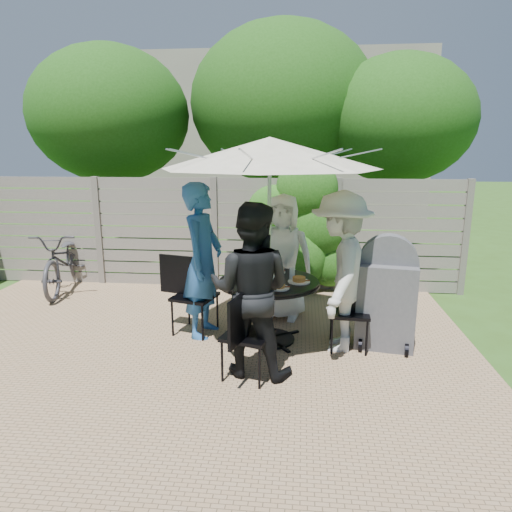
# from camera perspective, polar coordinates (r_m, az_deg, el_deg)

# --- Properties ---
(backyard_envelope) EXTENTS (60.00, 60.00, 5.00)m
(backyard_envelope) POSITION_cam_1_polar(r_m,az_deg,el_deg) (14.69, 0.54, 14.48)
(backyard_envelope) COLOR #2F4E18
(backyard_envelope) RESTS_ON ground
(patio_table) EXTENTS (1.35, 1.35, 0.78)m
(patio_table) POSITION_cam_1_polar(r_m,az_deg,el_deg) (5.49, 1.61, -5.38)
(patio_table) COLOR black
(patio_table) RESTS_ON ground
(umbrella) EXTENTS (2.84, 2.84, 2.42)m
(umbrella) POSITION_cam_1_polar(r_m,az_deg,el_deg) (5.20, 1.73, 12.72)
(umbrella) COLOR silver
(umbrella) RESTS_ON ground
(chair_back) EXTENTS (0.51, 0.68, 0.90)m
(chair_back) POSITION_cam_1_polar(r_m,az_deg,el_deg) (6.47, 3.49, -5.00)
(chair_back) COLOR black
(chair_back) RESTS_ON ground
(person_back) EXTENTS (0.91, 0.67, 1.72)m
(person_back) POSITION_cam_1_polar(r_m,az_deg,el_deg) (6.18, 3.32, -0.18)
(person_back) COLOR white
(person_back) RESTS_ON ground
(chair_left) EXTENTS (0.76, 0.59, 1.00)m
(chair_left) POSITION_cam_1_polar(r_m,az_deg,el_deg) (5.84, -7.76, -6.81)
(chair_left) COLOR black
(chair_left) RESTS_ON ground
(person_left) EXTENTS (0.56, 0.76, 1.92)m
(person_left) POSITION_cam_1_polar(r_m,az_deg,el_deg) (5.60, -6.67, -0.63)
(person_left) COLOR #255BA1
(person_left) RESTS_ON ground
(chair_front) EXTENTS (0.56, 0.73, 0.95)m
(chair_front) POSITION_cam_1_polar(r_m,az_deg,el_deg) (4.71, -1.08, -11.97)
(chair_front) COLOR black
(chair_front) RESTS_ON ground
(person_front) EXTENTS (0.97, 0.80, 1.80)m
(person_front) POSITION_cam_1_polar(r_m,az_deg,el_deg) (4.61, -0.65, -4.36)
(person_front) COLOR black
(person_front) RESTS_ON ground
(chair_right) EXTENTS (0.68, 0.46, 0.93)m
(chair_right) POSITION_cam_1_polar(r_m,az_deg,el_deg) (5.46, 11.64, -8.67)
(chair_right) COLOR black
(chair_right) RESTS_ON ground
(person_right) EXTENTS (0.86, 1.29, 1.85)m
(person_right) POSITION_cam_1_polar(r_m,az_deg,el_deg) (5.26, 10.49, -2.04)
(person_right) COLOR silver
(person_right) RESTS_ON ground
(plate_back) EXTENTS (0.26, 0.26, 0.06)m
(plate_back) POSITION_cam_1_polar(r_m,az_deg,el_deg) (5.75, 2.42, -1.81)
(plate_back) COLOR white
(plate_back) RESTS_ON patio_table
(plate_left) EXTENTS (0.26, 0.26, 0.06)m
(plate_left) POSITION_cam_1_polar(r_m,az_deg,el_deg) (5.50, -2.04, -2.52)
(plate_left) COLOR white
(plate_left) RESTS_ON patio_table
(plate_front) EXTENTS (0.26, 0.26, 0.06)m
(plate_front) POSITION_cam_1_polar(r_m,az_deg,el_deg) (5.07, 0.73, -3.87)
(plate_front) COLOR white
(plate_front) RESTS_ON patio_table
(plate_right) EXTENTS (0.26, 0.26, 0.06)m
(plate_right) POSITION_cam_1_polar(r_m,az_deg,el_deg) (5.35, 5.40, -3.03)
(plate_right) COLOR white
(plate_right) RESTS_ON patio_table
(plate_extra) EXTENTS (0.24, 0.24, 0.06)m
(plate_extra) POSITION_cam_1_polar(r_m,az_deg,el_deg) (5.09, 2.86, -3.82)
(plate_extra) COLOR white
(plate_extra) RESTS_ON patio_table
(glass_back) EXTENTS (0.07, 0.07, 0.14)m
(glass_back) POSITION_cam_1_polar(r_m,az_deg,el_deg) (5.66, 1.17, -1.56)
(glass_back) COLOR silver
(glass_back) RESTS_ON patio_table
(glass_front) EXTENTS (0.07, 0.07, 0.14)m
(glass_front) POSITION_cam_1_polar(r_m,az_deg,el_deg) (5.13, 2.13, -3.14)
(glass_front) COLOR silver
(glass_front) RESTS_ON patio_table
(glass_right) EXTENTS (0.07, 0.07, 0.14)m
(glass_right) POSITION_cam_1_polar(r_m,az_deg,el_deg) (5.45, 4.54, -2.20)
(glass_right) COLOR silver
(glass_right) RESTS_ON patio_table
(syrup_jug) EXTENTS (0.09, 0.09, 0.16)m
(syrup_jug) POSITION_cam_1_polar(r_m,az_deg,el_deg) (5.45, 1.13, -2.03)
(syrup_jug) COLOR #59280C
(syrup_jug) RESTS_ON patio_table
(coffee_cup) EXTENTS (0.08, 0.08, 0.12)m
(coffee_cup) POSITION_cam_1_polar(r_m,az_deg,el_deg) (5.59, 3.13, -1.89)
(coffee_cup) COLOR #C6B293
(coffee_cup) RESTS_ON patio_table
(bicycle) EXTENTS (1.03, 2.02, 1.01)m
(bicycle) POSITION_cam_1_polar(r_m,az_deg,el_deg) (8.14, -22.77, -0.49)
(bicycle) COLOR #333338
(bicycle) RESTS_ON ground
(bbq_grill) EXTENTS (0.73, 0.61, 1.35)m
(bbq_grill) POSITION_cam_1_polar(r_m,az_deg,el_deg) (5.55, 15.93, -4.89)
(bbq_grill) COLOR #535358
(bbq_grill) RESTS_ON ground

